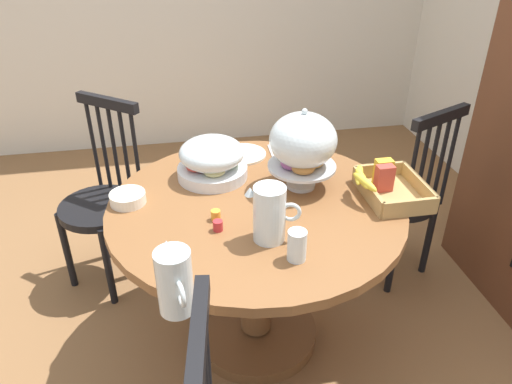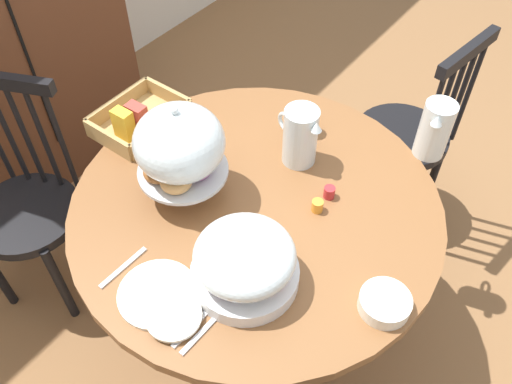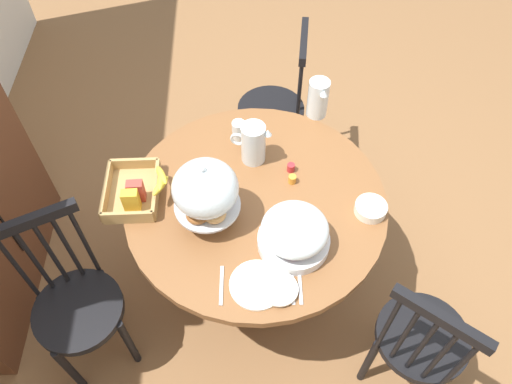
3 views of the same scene
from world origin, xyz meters
name	(u,v)px [view 1 (image 1 of 3)]	position (x,y,z in m)	size (l,w,h in m)	color
ground_plane	(261,360)	(0.00, 0.00, 0.00)	(10.00, 10.00, 0.00)	brown
dining_table	(256,247)	(-0.14, 0.01, 0.52)	(1.17, 1.17, 0.74)	brown
windsor_chair_by_cabinet	(401,200)	(-0.49, 0.82, 0.45)	(0.44, 0.44, 0.97)	black
windsor_chair_facing_door	(103,205)	(-0.72, -0.67, 0.45)	(0.47, 0.47, 0.97)	black
pastry_stand_with_dome	(303,144)	(-0.24, 0.21, 0.94)	(0.28, 0.28, 0.34)	silver
fruit_platter_covered	(212,159)	(-0.39, -0.14, 0.83)	(0.30, 0.30, 0.18)	silver
orange_juice_pitcher	(175,284)	(0.39, -0.33, 0.83)	(0.19, 0.10, 0.21)	silver
milk_pitcher	(270,216)	(0.10, 0.01, 0.83)	(0.11, 0.19, 0.21)	silver
cereal_basket	(387,186)	(-0.11, 0.53, 0.78)	(0.32, 0.30, 0.12)	tan
china_plate_large	(243,154)	(-0.57, 0.02, 0.75)	(0.22, 0.22, 0.01)	white
china_plate_small	(224,151)	(-0.60, -0.07, 0.76)	(0.15, 0.15, 0.01)	white
cereal_bowl	(128,198)	(-0.24, -0.49, 0.76)	(0.14, 0.14, 0.04)	white
drinking_glass	(297,245)	(0.23, 0.07, 0.80)	(0.06, 0.06, 0.11)	silver
jam_jar_strawberry	(218,226)	(0.02, -0.16, 0.76)	(0.04, 0.04, 0.04)	#B7282D
jam_jar_apricot	(216,215)	(-0.05, -0.16, 0.76)	(0.04, 0.04, 0.04)	orange
table_knife	(213,157)	(-0.58, -0.12, 0.74)	(0.17, 0.01, 0.01)	silver
dinner_fork	(206,157)	(-0.58, -0.15, 0.74)	(0.17, 0.01, 0.01)	silver
soup_spoon	(272,153)	(-0.57, 0.16, 0.74)	(0.17, 0.01, 0.01)	silver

